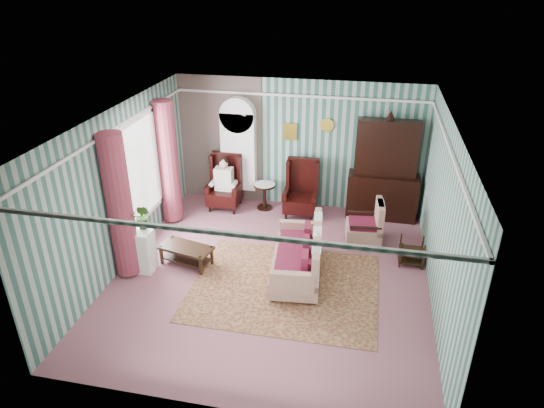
% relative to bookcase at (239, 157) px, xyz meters
% --- Properties ---
extents(floor, '(6.00, 6.00, 0.00)m').
position_rel_bookcase_xyz_m(floor, '(1.35, -2.84, -1.12)').
color(floor, '#91545D').
rests_on(floor, ground).
extents(room_shell, '(5.53, 6.02, 2.91)m').
position_rel_bookcase_xyz_m(room_shell, '(0.73, -2.66, 0.89)').
color(room_shell, '#37645A').
rests_on(room_shell, ground).
extents(bookcase, '(0.80, 0.28, 2.24)m').
position_rel_bookcase_xyz_m(bookcase, '(0.00, 0.00, 0.00)').
color(bookcase, white).
rests_on(bookcase, floor).
extents(dresser_hutch, '(1.50, 0.56, 2.36)m').
position_rel_bookcase_xyz_m(dresser_hutch, '(3.25, -0.12, 0.06)').
color(dresser_hutch, black).
rests_on(dresser_hutch, floor).
extents(wingback_left, '(0.76, 0.80, 1.25)m').
position_rel_bookcase_xyz_m(wingback_left, '(-0.25, -0.39, -0.50)').
color(wingback_left, black).
rests_on(wingback_left, floor).
extents(wingback_right, '(0.76, 0.80, 1.25)m').
position_rel_bookcase_xyz_m(wingback_right, '(1.50, -0.39, -0.50)').
color(wingback_right, black).
rests_on(wingback_right, floor).
extents(seated_woman, '(0.44, 0.40, 1.18)m').
position_rel_bookcase_xyz_m(seated_woman, '(-0.25, -0.39, -0.53)').
color(seated_woman, silver).
rests_on(seated_woman, floor).
extents(round_side_table, '(0.50, 0.50, 0.60)m').
position_rel_bookcase_xyz_m(round_side_table, '(0.65, -0.24, -0.82)').
color(round_side_table, black).
rests_on(round_side_table, floor).
extents(nest_table, '(0.45, 0.38, 0.54)m').
position_rel_bookcase_xyz_m(nest_table, '(3.82, -1.94, -0.85)').
color(nest_table, black).
rests_on(nest_table, floor).
extents(plant_stand, '(0.55, 0.35, 0.80)m').
position_rel_bookcase_xyz_m(plant_stand, '(-1.05, -3.14, -0.72)').
color(plant_stand, silver).
rests_on(plant_stand, floor).
extents(rug, '(3.20, 2.60, 0.01)m').
position_rel_bookcase_xyz_m(rug, '(1.65, -3.14, -1.11)').
color(rug, '#45171F').
rests_on(rug, floor).
extents(sofa, '(1.14, 1.95, 1.05)m').
position_rel_bookcase_xyz_m(sofa, '(1.78, -2.73, -0.60)').
color(sofa, '#B7A78E').
rests_on(sofa, floor).
extents(floral_armchair, '(0.80, 0.83, 0.96)m').
position_rel_bookcase_xyz_m(floral_armchair, '(2.92, -1.34, -0.64)').
color(floral_armchair, '#BDB092').
rests_on(floral_armchair, floor).
extents(coffee_table, '(1.06, 0.69, 0.38)m').
position_rel_bookcase_xyz_m(coffee_table, '(-0.27, -2.81, -0.93)').
color(coffee_table, black).
rests_on(coffee_table, floor).
extents(potted_plant_a, '(0.51, 0.47, 0.46)m').
position_rel_bookcase_xyz_m(potted_plant_a, '(-1.11, -3.23, -0.09)').
color(potted_plant_a, '#1B581F').
rests_on(potted_plant_a, plant_stand).
extents(potted_plant_b, '(0.32, 0.29, 0.49)m').
position_rel_bookcase_xyz_m(potted_plant_b, '(-0.94, -3.01, -0.08)').
color(potted_plant_b, '#204F18').
rests_on(potted_plant_b, plant_stand).
extents(potted_plant_c, '(0.27, 0.27, 0.37)m').
position_rel_bookcase_xyz_m(potted_plant_c, '(-1.13, -3.11, -0.13)').
color(potted_plant_c, '#1A4E18').
rests_on(potted_plant_c, plant_stand).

